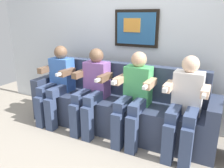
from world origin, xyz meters
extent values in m
plane|color=#9E9384|center=(0.00, 0.00, 0.00)|extent=(6.41, 6.41, 0.00)
cube|color=silver|center=(0.00, 0.77, 1.30)|extent=(4.93, 0.05, 2.60)
cube|color=black|center=(0.08, 0.72, 1.35)|extent=(0.63, 0.03, 0.50)
cube|color=#26598C|center=(0.08, 0.71, 1.35)|extent=(0.55, 0.02, 0.42)
cube|color=orange|center=(0.03, 0.70, 1.39)|extent=(0.24, 0.02, 0.18)
cube|color=#333D56|center=(0.00, 0.29, 0.23)|extent=(2.25, 0.58, 0.45)
cube|color=#333D56|center=(0.00, 0.51, 0.68)|extent=(2.25, 0.14, 0.45)
cube|color=#333D56|center=(-1.20, 0.29, 0.31)|extent=(0.14, 0.58, 0.62)
cube|color=#333D56|center=(1.20, 0.29, 0.31)|extent=(0.14, 0.58, 0.62)
cube|color=#3F72CC|center=(-0.89, 0.28, 0.69)|extent=(0.32, 0.20, 0.48)
sphere|color=brown|center=(-0.89, 0.28, 1.02)|extent=(0.19, 0.19, 0.19)
cube|color=#38476B|center=(-0.98, 0.08, 0.51)|extent=(0.12, 0.40, 0.12)
cube|color=#38476B|center=(-0.80, 0.08, 0.51)|extent=(0.12, 0.40, 0.12)
cube|color=#38476B|center=(-0.98, -0.12, 0.23)|extent=(0.12, 0.12, 0.45)
cube|color=#38476B|center=(-0.80, -0.12, 0.23)|extent=(0.12, 0.12, 0.45)
cube|color=brown|center=(-1.08, 0.16, 0.77)|extent=(0.08, 0.28, 0.08)
cube|color=brown|center=(-0.70, 0.16, 0.77)|extent=(0.08, 0.28, 0.08)
cube|color=white|center=(-0.70, 0.00, 0.78)|extent=(0.04, 0.13, 0.04)
cube|color=#8C59A5|center=(-0.30, 0.28, 0.69)|extent=(0.32, 0.20, 0.48)
sphere|color=brown|center=(-0.30, 0.28, 1.02)|extent=(0.19, 0.19, 0.19)
cube|color=#38476B|center=(-0.39, 0.08, 0.51)|extent=(0.12, 0.40, 0.12)
cube|color=#38476B|center=(-0.21, 0.08, 0.51)|extent=(0.12, 0.40, 0.12)
cube|color=#38476B|center=(-0.39, -0.12, 0.23)|extent=(0.12, 0.12, 0.45)
cube|color=#38476B|center=(-0.21, -0.12, 0.23)|extent=(0.12, 0.12, 0.45)
cube|color=brown|center=(-0.49, 0.16, 0.77)|extent=(0.08, 0.28, 0.08)
cube|color=brown|center=(-0.11, 0.16, 0.77)|extent=(0.08, 0.28, 0.08)
cube|color=white|center=(-0.11, 0.00, 0.78)|extent=(0.04, 0.13, 0.04)
cube|color=#4CB266|center=(0.30, 0.28, 0.69)|extent=(0.32, 0.20, 0.48)
sphere|color=tan|center=(0.30, 0.28, 1.02)|extent=(0.19, 0.19, 0.19)
cube|color=#38476B|center=(0.21, 0.08, 0.51)|extent=(0.12, 0.40, 0.12)
cube|color=#38476B|center=(0.39, 0.08, 0.51)|extent=(0.12, 0.40, 0.12)
cube|color=#38476B|center=(0.21, -0.12, 0.23)|extent=(0.12, 0.12, 0.45)
cube|color=#38476B|center=(0.39, -0.12, 0.23)|extent=(0.12, 0.12, 0.45)
cube|color=tan|center=(0.11, 0.16, 0.77)|extent=(0.08, 0.28, 0.08)
cube|color=tan|center=(0.49, 0.16, 0.77)|extent=(0.08, 0.28, 0.08)
cube|color=white|center=(0.49, 0.00, 0.78)|extent=(0.04, 0.13, 0.04)
cube|color=white|center=(0.11, 0.00, 0.78)|extent=(0.04, 0.10, 0.04)
cube|color=white|center=(0.89, 0.28, 0.69)|extent=(0.32, 0.20, 0.48)
sphere|color=beige|center=(0.89, 0.28, 1.02)|extent=(0.19, 0.19, 0.19)
cube|color=#38476B|center=(0.80, 0.08, 0.51)|extent=(0.12, 0.40, 0.12)
cube|color=#38476B|center=(0.98, 0.08, 0.51)|extent=(0.12, 0.40, 0.12)
cube|color=#38476B|center=(0.80, -0.12, 0.23)|extent=(0.12, 0.12, 0.45)
cube|color=#38476B|center=(0.98, -0.12, 0.23)|extent=(0.12, 0.12, 0.45)
cube|color=beige|center=(0.70, 0.16, 0.77)|extent=(0.08, 0.28, 0.08)
cube|color=beige|center=(1.08, 0.16, 0.77)|extent=(0.08, 0.28, 0.08)
cube|color=white|center=(1.08, 0.00, 0.78)|extent=(0.04, 0.13, 0.04)
cube|color=white|center=(0.70, 0.00, 0.78)|extent=(0.04, 0.10, 0.04)
camera|label=1|loc=(1.22, -2.23, 1.52)|focal=35.85mm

